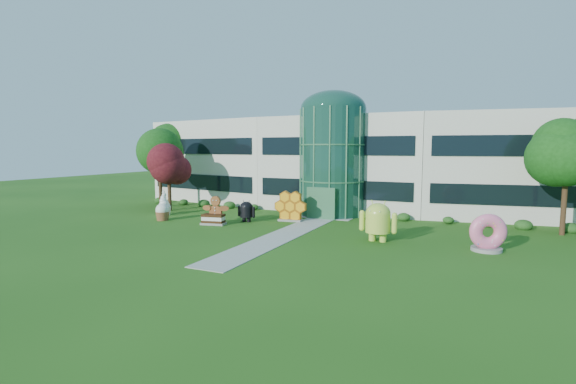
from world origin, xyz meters
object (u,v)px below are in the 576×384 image
at_px(android_black, 246,210).
at_px(donut, 487,232).
at_px(gingerbread, 216,210).
at_px(android_green, 378,219).

distance_m(android_black, donut, 18.46).
bearing_deg(android_black, donut, -2.85).
height_order(donut, gingerbread, gingerbread).
bearing_deg(android_green, donut, 5.35).
xyz_separation_m(android_black, gingerbread, (-1.78, -1.89, 0.15)).
relative_size(android_black, gingerbread, 0.80).
relative_size(android_green, donut, 1.31).
xyz_separation_m(android_green, gingerbread, (-13.50, 0.79, -0.35)).
bearing_deg(android_green, gingerbread, -179.49).
height_order(android_black, donut, donut).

